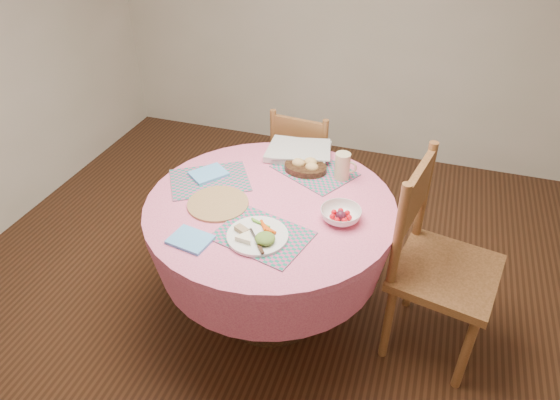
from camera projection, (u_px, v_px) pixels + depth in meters
The scene contains 15 objects.
ground at pixel (272, 309), 2.88m from camera, with size 4.00×4.00×0.00m, color #331C0F.
dining_table at pixel (271, 234), 2.56m from camera, with size 1.24×1.24×0.75m.
chair_right at pixel (435, 261), 2.40m from camera, with size 0.55×0.57×1.06m.
chair_back at pixel (305, 166), 3.28m from camera, with size 0.45×0.43×0.89m.
placemat_front at pixel (263, 236), 2.24m from camera, with size 0.40×0.30×0.01m, color #167C62.
placemat_left at pixel (210, 180), 2.61m from camera, with size 0.40×0.30×0.01m, color #167C62.
placemat_back at pixel (315, 170), 2.69m from camera, with size 0.40×0.30×0.01m, color #167C62.
wicker_trivet at pixel (218, 204), 2.43m from camera, with size 0.30×0.30×0.01m, color olive.
napkin_near at pixel (190, 240), 2.21m from camera, with size 0.18×0.14×0.01m, color #5DAAEF.
napkin_far at pixel (209, 174), 2.64m from camera, with size 0.18×0.14×0.01m, color #5DAAEF.
dinner_plate at pixel (258, 235), 2.21m from camera, with size 0.28×0.28×0.05m.
bread_bowl at pixel (306, 166), 2.67m from camera, with size 0.23×0.23×0.08m.
latte_mug at pixel (343, 166), 2.58m from camera, with size 0.12×0.08×0.14m.
fruit_bowl at pixel (341, 215), 2.32m from camera, with size 0.21×0.21×0.06m.
newspaper_stack at pixel (299, 151), 2.81m from camera, with size 0.38×0.32×0.04m.
Camera 1 is at (0.67, -1.87, 2.17)m, focal length 32.00 mm.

